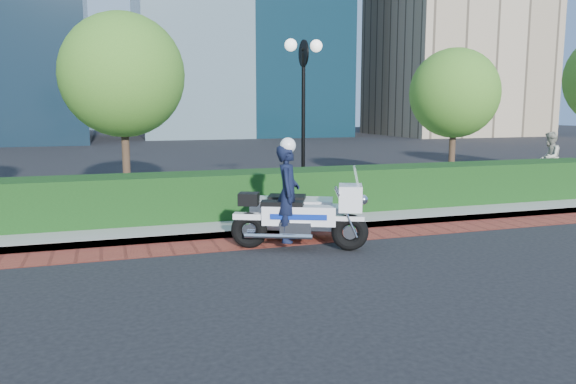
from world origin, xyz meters
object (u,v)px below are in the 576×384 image
object	(u,v)px
lamppost	(303,94)
pedestrian	(549,158)
tree_b	(123,75)
tree_c	(455,93)
police_motorcycle	(295,208)

from	to	relation	value
lamppost	pedestrian	xyz separation A→B (m)	(8.64, 0.52, -1.96)
tree_b	tree_c	size ratio (longest dim) A/B	1.14
tree_c	pedestrian	xyz separation A→B (m)	(3.14, -0.78, -2.05)
tree_c	pedestrian	world-z (taller)	tree_c
police_motorcycle	tree_b	bearing A→B (deg)	141.76
lamppost	tree_b	world-z (taller)	tree_b
pedestrian	police_motorcycle	bearing A→B (deg)	-12.06
tree_b	tree_c	distance (m)	10.01
police_motorcycle	tree_c	bearing A→B (deg)	60.75
lamppost	tree_c	world-z (taller)	tree_c
tree_b	police_motorcycle	world-z (taller)	tree_b
tree_c	police_motorcycle	bearing A→B (deg)	-142.86
lamppost	tree_b	distance (m)	4.71
tree_b	police_motorcycle	xyz separation A→B (m)	(2.88, -5.39, -2.72)
lamppost	tree_b	xyz separation A→B (m)	(-4.50, 1.30, 0.48)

